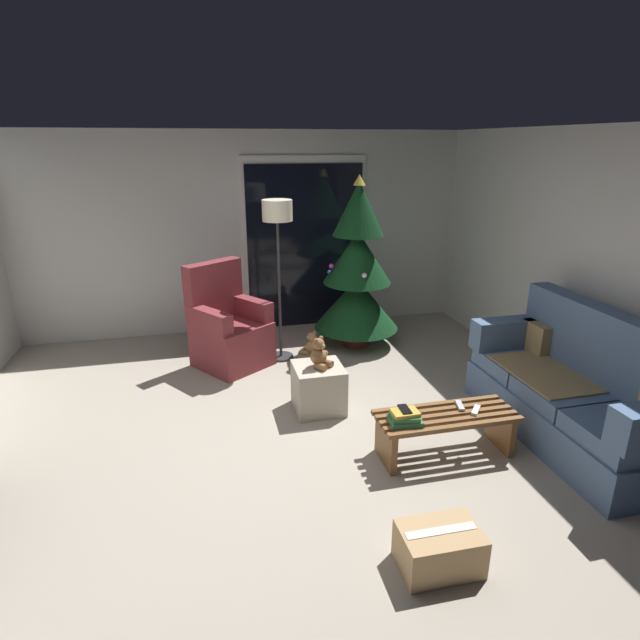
% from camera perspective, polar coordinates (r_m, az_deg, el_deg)
% --- Properties ---
extents(ground_plane, '(7.00, 7.00, 0.00)m').
position_cam_1_polar(ground_plane, '(4.26, -3.14, -14.38)').
color(ground_plane, '#9E9384').
extents(wall_back, '(5.72, 0.12, 2.50)m').
position_cam_1_polar(wall_back, '(6.68, -8.20, 9.49)').
color(wall_back, beige).
rests_on(wall_back, ground).
extents(wall_right, '(0.12, 6.00, 2.50)m').
position_cam_1_polar(wall_right, '(5.04, 30.51, 3.89)').
color(wall_right, beige).
rests_on(wall_right, ground).
extents(patio_door_frame, '(1.60, 0.02, 2.20)m').
position_cam_1_polar(patio_door_frame, '(6.74, -1.69, 8.47)').
color(patio_door_frame, silver).
rests_on(patio_door_frame, ground).
extents(patio_door_glass, '(1.50, 0.02, 2.10)m').
position_cam_1_polar(patio_door_glass, '(6.73, -1.66, 8.03)').
color(patio_door_glass, black).
rests_on(patio_door_glass, ground).
extents(couch, '(0.79, 1.94, 1.08)m').
position_cam_1_polar(couch, '(4.74, 26.53, -7.29)').
color(couch, slate).
rests_on(couch, ground).
extents(coffee_table, '(1.10, 0.40, 0.36)m').
position_cam_1_polar(coffee_table, '(4.21, 13.76, -11.46)').
color(coffee_table, brown).
rests_on(coffee_table, ground).
extents(remote_silver, '(0.08, 0.16, 0.02)m').
position_cam_1_polar(remote_silver, '(4.27, 15.27, -9.16)').
color(remote_silver, '#ADADB2').
rests_on(remote_silver, coffee_table).
extents(remote_white, '(0.13, 0.15, 0.02)m').
position_cam_1_polar(remote_white, '(4.24, 16.93, -9.57)').
color(remote_white, silver).
rests_on(remote_white, coffee_table).
extents(book_stack, '(0.26, 0.21, 0.10)m').
position_cam_1_polar(book_stack, '(3.95, 9.43, -10.63)').
color(book_stack, '#337042').
rests_on(book_stack, coffee_table).
extents(cell_phone, '(0.08, 0.15, 0.01)m').
position_cam_1_polar(cell_phone, '(3.93, 9.40, -9.74)').
color(cell_phone, black).
rests_on(cell_phone, book_stack).
extents(christmas_tree, '(1.01, 1.01, 2.02)m').
position_cam_1_polar(christmas_tree, '(6.07, 4.15, 5.22)').
color(christmas_tree, '#4C1E19').
rests_on(christmas_tree, ground).
extents(armchair, '(0.95, 0.96, 1.13)m').
position_cam_1_polar(armchair, '(5.71, -10.14, -1.09)').
color(armchair, maroon).
rests_on(armchair, ground).
extents(floor_lamp, '(0.32, 0.32, 1.78)m').
position_cam_1_polar(floor_lamp, '(5.53, -4.73, 10.32)').
color(floor_lamp, '#2D2D30').
rests_on(floor_lamp, ground).
extents(ottoman, '(0.44, 0.44, 0.43)m').
position_cam_1_polar(ottoman, '(4.75, -0.17, -7.56)').
color(ottoman, '#B2A893').
rests_on(ottoman, ground).
extents(teddy_bear_chestnut, '(0.21, 0.22, 0.29)m').
position_cam_1_polar(teddy_bear_chestnut, '(4.60, -0.07, -3.85)').
color(teddy_bear_chestnut, brown).
rests_on(teddy_bear_chestnut, ottoman).
extents(teddy_bear_honey_by_tree, '(0.21, 0.22, 0.29)m').
position_cam_1_polar(teddy_bear_honey_by_tree, '(5.98, -0.97, -2.74)').
color(teddy_bear_honey_by_tree, tan).
rests_on(teddy_bear_honey_by_tree, ground).
extents(cardboard_box_taped_mid_floor, '(0.47, 0.32, 0.26)m').
position_cam_1_polar(cardboard_box_taped_mid_floor, '(3.32, 13.11, -23.50)').
color(cardboard_box_taped_mid_floor, tan).
rests_on(cardboard_box_taped_mid_floor, ground).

